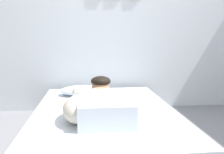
% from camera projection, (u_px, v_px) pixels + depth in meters
% --- Properties ---
extents(back_wall, '(4.46, 0.12, 2.50)m').
position_uv_depth(back_wall, '(115.00, 16.00, 3.24)').
color(back_wall, silver).
rests_on(back_wall, ground).
extents(bed, '(1.31, 1.94, 0.31)m').
position_uv_depth(bed, '(105.00, 125.00, 2.29)').
color(bed, '#726051').
rests_on(bed, ground).
extents(pillow, '(0.52, 0.32, 0.11)m').
position_uv_depth(pillow, '(83.00, 90.00, 2.80)').
color(pillow, silver).
rests_on(pillow, bed).
extents(person_lying, '(0.43, 0.92, 0.27)m').
position_uv_depth(person_lying, '(103.00, 101.00, 2.12)').
color(person_lying, silver).
rests_on(person_lying, bed).
extents(dog, '(0.26, 0.57, 0.21)m').
position_uv_depth(dog, '(80.00, 107.00, 1.95)').
color(dog, beige).
rests_on(dog, bed).
extents(coffee_cup, '(0.12, 0.09, 0.07)m').
position_uv_depth(coffee_cup, '(113.00, 97.00, 2.57)').
color(coffee_cup, '#D84C47').
rests_on(coffee_cup, bed).
extents(cell_phone, '(0.07, 0.14, 0.01)m').
position_uv_depth(cell_phone, '(117.00, 117.00, 2.00)').
color(cell_phone, black).
rests_on(cell_phone, bed).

